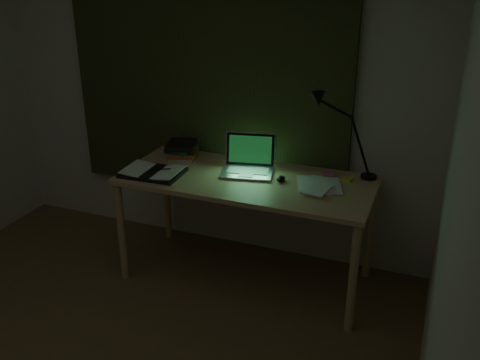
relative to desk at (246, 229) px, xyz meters
The scene contains 12 objects.
wall_back 1.08m from the desk, 136.59° to the left, with size 3.50×0.00×2.50m, color silver.
wall_right 2.17m from the desk, 50.61° to the right, with size 0.00×4.00×2.50m, color silver.
curtain 1.23m from the desk, 139.19° to the left, with size 2.20×0.06×2.00m, color #292D16.
desk is the anchor object (origin of this frame).
laptop 0.53m from the desk, 106.04° to the left, with size 0.35×0.40×0.25m, color silver, non-canonical shape.
open_textbook 0.77m from the desk, 164.66° to the right, with size 0.41×0.29×0.04m, color white, non-canonical shape.
book_stack 0.77m from the desk, 162.20° to the left, with size 0.20×0.24×0.13m, color white, non-canonical shape.
loose_papers 0.61m from the desk, ahead, with size 0.33×0.35×0.02m, color white, non-canonical shape.
mouse 0.47m from the desk, ahead, with size 0.05×0.09×0.03m, color black.
sticky_yellow 0.79m from the desk, 17.95° to the left, with size 0.07×0.07×0.01m, color #CED22C.
sticky_pink 0.70m from the desk, 26.26° to the left, with size 0.08×0.08×0.02m, color #E55998.
desk_lamp 1.08m from the desk, 21.25° to the left, with size 0.39×0.31×0.59m, color black, non-canonical shape.
Camera 1 is at (1.67, -1.61, 2.19)m, focal length 40.00 mm.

